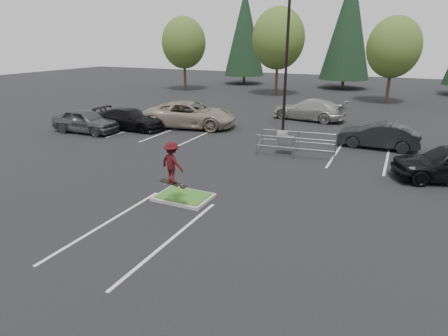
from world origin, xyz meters
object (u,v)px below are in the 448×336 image
at_px(decid_c, 393,49).
at_px(car_r_charc, 378,136).
at_px(skateboarder, 172,163).
at_px(car_l_grey, 85,121).
at_px(decid_a, 184,44).
at_px(cart_corral, 288,141).
at_px(car_far_silver, 309,109).
at_px(car_l_tan, 189,115).
at_px(decid_b, 278,41).
at_px(conif_a, 245,32).
at_px(conif_b, 349,25).
at_px(light_pole, 286,66).
at_px(car_l_black, 130,119).

bearing_deg(decid_c, car_r_charc, -88.41).
xyz_separation_m(skateboarder, car_l_grey, (-12.37, 8.00, -1.05)).
distance_m(decid_a, cart_corral, 30.21).
bearing_deg(car_far_silver, car_r_charc, 47.67).
xyz_separation_m(skateboarder, car_far_silver, (0.65, 19.00, -1.03)).
relative_size(skateboarder, car_far_silver, 0.30).
height_order(cart_corral, skateboarder, skateboarder).
relative_size(car_l_tan, car_r_charc, 1.46).
distance_m(decid_b, car_far_silver, 15.20).
bearing_deg(decid_a, car_l_tan, -58.16).
bearing_deg(conif_a, car_l_tan, -75.26).
height_order(decid_a, cart_corral, decid_a).
height_order(decid_b, conif_b, conif_b).
bearing_deg(car_l_tan, cart_corral, -126.00).
height_order(decid_a, decid_b, decid_b).
relative_size(light_pole, conif_b, 0.70).
height_order(skateboarder, car_r_charc, skateboarder).
relative_size(conif_b, car_l_grey, 3.02).
height_order(conif_b, car_l_black, conif_b).
bearing_deg(decid_c, decid_b, 176.66).
xyz_separation_m(conif_b, car_r_charc, (6.50, -29.01, -7.09)).
height_order(car_l_grey, car_far_silver, car_far_silver).
height_order(decid_a, car_l_tan, decid_a).
relative_size(decid_a, conif_a, 0.69).
distance_m(car_l_tan, car_l_grey, 7.24).
bearing_deg(skateboarder, cart_corral, -87.72).
bearing_deg(conif_a, cart_corral, -63.45).
bearing_deg(decid_c, conif_b, 119.32).
height_order(light_pole, car_far_silver, light_pole).
relative_size(car_l_tan, car_l_black, 1.29).
height_order(conif_b, cart_corral, conif_b).
height_order(car_l_grey, car_r_charc, car_l_grey).
bearing_deg(car_l_tan, conif_b, -25.95).
bearing_deg(car_l_grey, car_far_silver, -52.30).
distance_m(decid_c, skateboarder, 31.55).
bearing_deg(car_l_black, conif_b, -21.00).
xyz_separation_m(decid_c, car_l_tan, (-12.49, -18.33, -4.32)).
relative_size(car_l_grey, car_far_silver, 0.83).
distance_m(decid_c, car_r_charc, 18.89).
relative_size(decid_c, car_r_charc, 1.82).
height_order(car_l_black, car_far_silver, car_far_silver).
xyz_separation_m(decid_a, car_l_black, (8.01, -20.93, -4.83)).
bearing_deg(car_far_silver, conif_a, -139.30).
bearing_deg(cart_corral, light_pole, 103.13).
height_order(decid_a, car_r_charc, decid_a).
bearing_deg(decid_a, car_l_black, -69.06).
height_order(cart_corral, car_far_silver, car_far_silver).
relative_size(car_r_charc, car_far_silver, 0.80).
relative_size(decid_a, car_l_black, 1.71).
height_order(light_pole, car_l_tan, light_pole).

